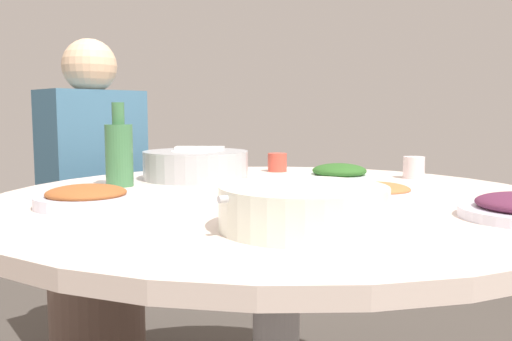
# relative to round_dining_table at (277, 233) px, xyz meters

# --- Properties ---
(round_dining_table) EXTENTS (1.34, 1.34, 0.75)m
(round_dining_table) POSITION_rel_round_dining_table_xyz_m (0.00, 0.00, 0.00)
(round_dining_table) COLOR #99999E
(round_dining_table) RESTS_ON ground
(rice_bowl) EXTENTS (0.31, 0.31, 0.09)m
(rice_bowl) POSITION_rel_round_dining_table_xyz_m (-0.18, -0.35, 0.14)
(rice_bowl) COLOR #B2B5BA
(rice_bowl) RESTS_ON round_dining_table
(soup_bowl) EXTENTS (0.29, 0.29, 0.07)m
(soup_bowl) POSITION_rel_round_dining_table_xyz_m (0.32, 0.19, 0.13)
(soup_bowl) COLOR white
(soup_bowl) RESTS_ON round_dining_table
(dish_greens) EXTENTS (0.21, 0.21, 0.05)m
(dish_greens) POSITION_rel_round_dining_table_xyz_m (-0.32, 0.05, 0.11)
(dish_greens) COLOR white
(dish_greens) RESTS_ON round_dining_table
(dish_stirfry) EXTENTS (0.21, 0.21, 0.05)m
(dish_stirfry) POSITION_rel_round_dining_table_xyz_m (0.32, -0.29, 0.11)
(dish_stirfry) COLOR silver
(dish_stirfry) RESTS_ON round_dining_table
(dish_tofu_braise) EXTENTS (0.20, 0.20, 0.04)m
(dish_tofu_braise) POSITION_rel_round_dining_table_xyz_m (-0.03, 0.23, 0.11)
(dish_tofu_braise) COLOR silver
(dish_tofu_braise) RESTS_ON round_dining_table
(green_bottle) EXTENTS (0.07, 0.07, 0.22)m
(green_bottle) POSITION_rel_round_dining_table_xyz_m (0.05, -0.44, 0.18)
(green_bottle) COLOR #3E7647
(green_bottle) RESTS_ON round_dining_table
(tea_cup_near) EXTENTS (0.06, 0.06, 0.07)m
(tea_cup_near) POSITION_rel_round_dining_table_xyz_m (-0.48, 0.23, 0.12)
(tea_cup_near) COLOR silver
(tea_cup_near) RESTS_ON round_dining_table
(tea_cup_far) EXTENTS (0.06, 0.06, 0.06)m
(tea_cup_far) POSITION_rel_round_dining_table_xyz_m (-0.47, -0.21, 0.12)
(tea_cup_far) COLOR #CF4A3A
(tea_cup_far) RESTS_ON round_dining_table
(stool_for_diner_left) EXTENTS (0.35, 0.35, 0.45)m
(stool_for_diner_left) POSITION_rel_round_dining_table_xyz_m (-0.30, -0.86, -0.44)
(stool_for_diner_left) COLOR brown
(stool_for_diner_left) RESTS_ON ground
(diner_left) EXTENTS (0.41, 0.43, 0.76)m
(diner_left) POSITION_rel_round_dining_table_xyz_m (-0.30, -0.86, 0.10)
(diner_left) COLOR #2D333D
(diner_left) RESTS_ON stool_for_diner_left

